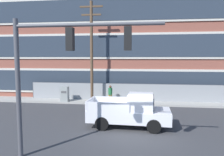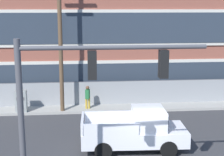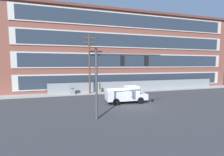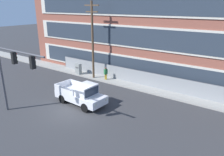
% 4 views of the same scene
% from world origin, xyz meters
% --- Properties ---
extents(ground_plane, '(160.00, 160.00, 0.00)m').
position_xyz_m(ground_plane, '(0.00, 0.00, 0.00)').
color(ground_plane, '#38383A').
extents(sidewalk_building_side, '(80.00, 2.11, 0.16)m').
position_xyz_m(sidewalk_building_side, '(0.00, 8.27, 0.08)').
color(sidewalk_building_side, '#9E9B93').
rests_on(sidewalk_building_side, ground).
extents(brick_mill_building, '(42.41, 9.79, 14.13)m').
position_xyz_m(brick_mill_building, '(3.95, 13.92, 7.08)').
color(brick_mill_building, brown).
rests_on(brick_mill_building, ground).
extents(chain_link_fence, '(31.18, 0.06, 1.77)m').
position_xyz_m(chain_link_fence, '(5.05, 8.79, 0.90)').
color(chain_link_fence, gray).
rests_on(chain_link_fence, ground).
extents(traffic_signal_mast, '(6.02, 0.43, 5.81)m').
position_xyz_m(traffic_signal_mast, '(-3.06, -3.31, 4.16)').
color(traffic_signal_mast, '#4C4C51').
rests_on(traffic_signal_mast, ground).
extents(pickup_truck_white, '(5.07, 2.27, 2.03)m').
position_xyz_m(pickup_truck_white, '(-0.35, 1.36, 0.95)').
color(pickup_truck_white, silver).
rests_on(pickup_truck_white, ground).
extents(utility_pole_near_corner, '(2.05, 0.26, 9.18)m').
position_xyz_m(utility_pole_near_corner, '(-4.16, 7.51, 5.00)').
color(utility_pole_near_corner, brown).
rests_on(utility_pole_near_corner, ground).
extents(electrical_cabinet, '(0.70, 0.54, 1.54)m').
position_xyz_m(electrical_cabinet, '(-6.76, 7.54, 0.77)').
color(electrical_cabinet, '#939993').
rests_on(electrical_cabinet, ground).
extents(pedestrian_near_cabinet, '(0.33, 0.45, 1.69)m').
position_xyz_m(pedestrian_near_cabinet, '(-2.52, 7.84, 0.97)').
color(pedestrian_near_cabinet, '#B7932D').
rests_on(pedestrian_near_cabinet, ground).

